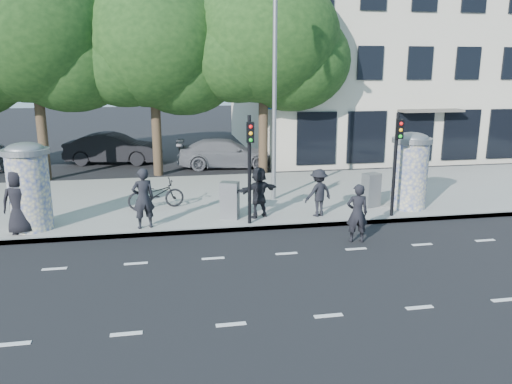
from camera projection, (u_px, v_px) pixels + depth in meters
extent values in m
plane|color=black|center=(300.00, 274.00, 12.24)|extent=(120.00, 120.00, 0.00)
cube|color=gray|center=(249.00, 197.00, 19.39)|extent=(40.00, 8.00, 0.15)
cube|color=slate|center=(270.00, 227.00, 15.62)|extent=(40.00, 0.10, 0.16)
cube|color=silver|center=(328.00, 316.00, 10.14)|extent=(32.00, 0.12, 0.01)
cube|color=silver|center=(286.00, 254.00, 13.58)|extent=(32.00, 0.12, 0.01)
cylinder|color=beige|center=(30.00, 192.00, 14.98)|extent=(1.20, 1.20, 2.30)
cylinder|color=slate|center=(25.00, 152.00, 14.68)|extent=(1.36, 1.36, 0.16)
ellipsoid|color=slate|center=(25.00, 149.00, 14.66)|extent=(1.10, 1.10, 0.38)
cylinder|color=beige|center=(410.00, 175.00, 17.33)|extent=(1.20, 1.20, 2.30)
cylinder|color=slate|center=(412.00, 140.00, 17.04)|extent=(1.36, 1.36, 0.16)
ellipsoid|color=slate|center=(412.00, 138.00, 17.02)|extent=(1.10, 1.10, 0.38)
cylinder|color=black|center=(249.00, 171.00, 15.38)|extent=(0.11, 0.11, 3.40)
cube|color=black|center=(250.00, 132.00, 14.92)|extent=(0.22, 0.14, 0.62)
cylinder|color=black|center=(395.00, 165.00, 16.22)|extent=(0.11, 0.11, 3.40)
cube|color=black|center=(400.00, 129.00, 15.76)|extent=(0.22, 0.14, 0.62)
cylinder|color=slate|center=(274.00, 91.00, 17.80)|extent=(0.16, 0.16, 8.00)
cylinder|color=#38281C|center=(42.00, 128.00, 22.14)|extent=(0.44, 0.44, 4.73)
ellipsoid|color=black|center=(32.00, 30.00, 21.15)|extent=(7.20, 7.20, 6.12)
cylinder|color=#38281C|center=(156.00, 129.00, 23.24)|extent=(0.44, 0.44, 4.41)
ellipsoid|color=black|center=(152.00, 42.00, 22.32)|extent=(6.80, 6.80, 5.78)
cylinder|color=#38281C|center=(263.00, 126.00, 23.71)|extent=(0.44, 0.44, 4.59)
ellipsoid|color=black|center=(263.00, 37.00, 22.75)|extent=(7.00, 7.00, 5.95)
cube|color=beige|center=(400.00, 52.00, 32.02)|extent=(20.00, 15.00, 12.00)
cube|color=black|center=(461.00, 135.00, 25.86)|extent=(18.00, 0.10, 2.60)
cube|color=#59544C|center=(431.00, 111.00, 24.86)|extent=(3.20, 0.90, 0.12)
cube|color=#194C8C|center=(283.00, 106.00, 23.81)|extent=(1.60, 0.06, 0.30)
imported|color=black|center=(19.00, 202.00, 14.58)|extent=(0.98, 0.68, 1.93)
imported|color=black|center=(143.00, 198.00, 15.11)|extent=(0.78, 0.62, 1.86)
imported|color=black|center=(318.00, 193.00, 16.41)|extent=(1.16, 0.91, 1.58)
imported|color=black|center=(259.00, 192.00, 16.27)|extent=(1.65, 1.11, 1.68)
imported|color=black|center=(357.00, 213.00, 14.33)|extent=(0.68, 0.49, 1.72)
imported|color=black|center=(156.00, 194.00, 17.35)|extent=(1.05, 2.04, 1.02)
cube|color=slate|center=(230.00, 200.00, 16.20)|extent=(0.69, 0.60, 1.20)
cube|color=slate|center=(371.00, 190.00, 17.59)|extent=(0.68, 0.58, 1.20)
imported|color=black|center=(113.00, 148.00, 26.51)|extent=(2.53, 5.15, 1.62)
imported|color=slate|center=(226.00, 153.00, 25.47)|extent=(2.37, 5.14, 1.45)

